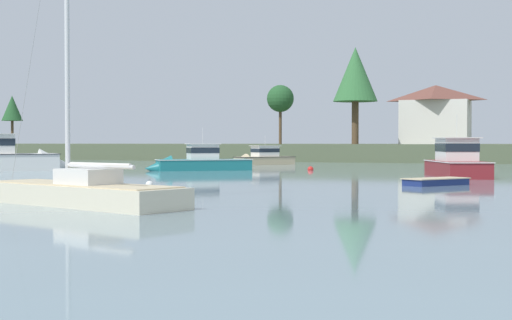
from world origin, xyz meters
TOP-DOWN VIEW (x-y plane):
  - far_shore_bank at (0.00, 92.20)m, footprint 230.18×41.68m
  - cruiser_white at (-27.03, 38.32)m, footprint 9.74×9.86m
  - cruiser_sand at (-14.30, 60.50)m, footprint 5.83×6.71m
  - cruiser_maroon at (6.83, 40.59)m, footprint 5.24×8.49m
  - dinghy_navy at (7.09, 29.91)m, footprint 3.34×3.86m
  - sailboat_cream at (-2.98, 12.70)m, footprint 9.23×5.12m
  - cruiser_teal at (-13.61, 44.00)m, footprint 8.02×6.94m
  - mooring_buoy_red at (-5.10, 47.73)m, footprint 0.47×0.47m
  - mooring_buoy_white at (-6.40, 23.83)m, footprint 0.41×0.41m
  - shore_tree_far_left at (-8.96, 78.99)m, footprint 5.33×5.33m
  - shore_tree_center_right at (-56.06, 74.76)m, footprint 2.84×2.84m
  - shore_tree_inland_b at (-19.61, 82.20)m, footprint 3.50×3.50m
  - cottage_behind_trees at (-0.61, 87.63)m, footprint 8.99×6.58m

SIDE VIEW (x-z plane):
  - mooring_buoy_white at x=-6.40m, z-range -0.16..0.30m
  - mooring_buoy_red at x=-5.10m, z-range -0.18..0.35m
  - dinghy_navy at x=7.09m, z-range -0.13..0.39m
  - sailboat_cream at x=-2.98m, z-range -6.59..7.14m
  - cruiser_sand at x=-14.30m, z-range -1.41..2.31m
  - cruiser_teal at x=-13.61m, z-range -1.66..2.57m
  - cruiser_white at x=-27.03m, z-range -2.03..3.25m
  - cruiser_maroon at x=6.83m, z-range -1.87..3.10m
  - far_shore_bank at x=0.00m, z-range 0.00..2.02m
  - cottage_behind_trees at x=-0.61m, z-range 2.14..9.62m
  - shore_tree_center_right at x=-56.06m, z-range 3.57..10.24m
  - shore_tree_inland_b at x=-19.61m, z-range 4.04..11.68m
  - shore_tree_far_left at x=-8.96m, z-range 4.47..16.13m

